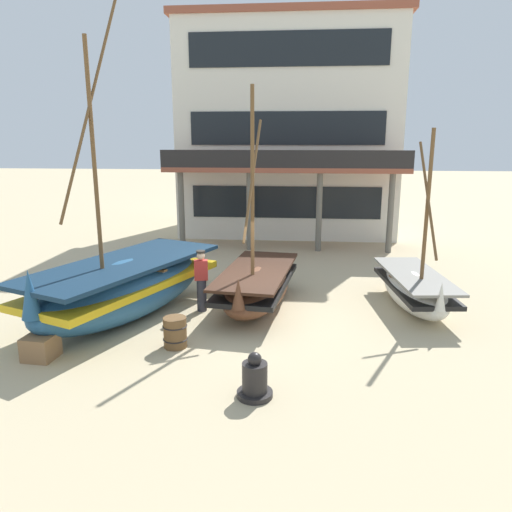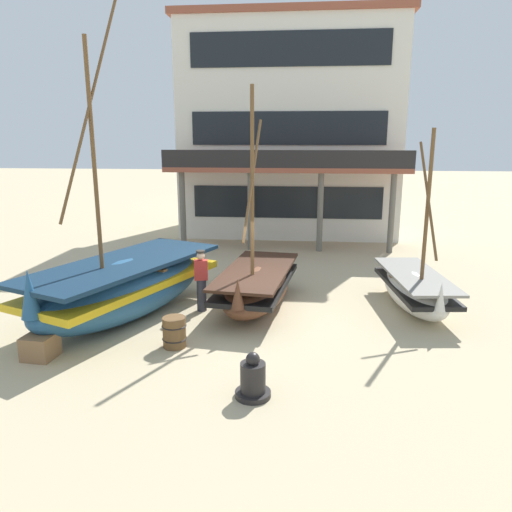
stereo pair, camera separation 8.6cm
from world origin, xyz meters
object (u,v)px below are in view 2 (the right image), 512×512
(fishing_boat_near_left, at_px, (415,289))
(fishing_boat_far_right, at_px, (257,285))
(cargo_crate, at_px, (40,347))
(harbor_building_main, at_px, (290,130))
(fishing_boat_centre_large, at_px, (124,287))
(capstan_winch, at_px, (253,380))
(fisherman_by_hull, at_px, (201,281))
(wooden_barrel, at_px, (174,332))

(fishing_boat_near_left, relative_size, fishing_boat_far_right, 0.83)
(cargo_crate, relative_size, harbor_building_main, 0.06)
(fishing_boat_near_left, xyz_separation_m, fishing_boat_far_right, (-4.34, -0.27, 0.05))
(fishing_boat_near_left, relative_size, cargo_crate, 7.79)
(fishing_boat_far_right, distance_m, cargo_crate, 5.70)
(fishing_boat_far_right, bearing_deg, fishing_boat_centre_large, -160.31)
(fishing_boat_near_left, relative_size, capstan_winch, 5.60)
(fisherman_by_hull, relative_size, cargo_crate, 2.71)
(fishing_boat_near_left, relative_size, fisherman_by_hull, 2.87)
(fisherman_by_hull, distance_m, cargo_crate, 4.35)
(fishing_boat_centre_large, bearing_deg, capstan_winch, -44.40)
(fishing_boat_far_right, bearing_deg, wooden_barrel, -118.45)
(fisherman_by_hull, distance_m, capstan_winch, 4.81)
(harbor_building_main, bearing_deg, capstan_winch, -90.14)
(capstan_winch, relative_size, cargo_crate, 1.39)
(fishing_boat_centre_large, relative_size, harbor_building_main, 0.76)
(fishing_boat_far_right, distance_m, harbor_building_main, 12.63)
(wooden_barrel, distance_m, cargo_crate, 2.84)
(fishing_boat_near_left, bearing_deg, fishing_boat_far_right, -176.40)
(capstan_winch, relative_size, wooden_barrel, 1.24)
(fishing_boat_near_left, bearing_deg, wooden_barrel, -151.79)
(capstan_winch, bearing_deg, cargo_crate, 166.39)
(wooden_barrel, bearing_deg, fishing_boat_near_left, 28.21)
(fishing_boat_centre_large, distance_m, harbor_building_main, 14.20)
(wooden_barrel, xyz_separation_m, harbor_building_main, (2.03, 14.74, 4.63))
(fisherman_by_hull, relative_size, harbor_building_main, 0.16)
(fishing_boat_centre_large, bearing_deg, cargo_crate, -109.97)
(wooden_barrel, bearing_deg, capstan_winch, -44.99)
(fishing_boat_near_left, height_order, harbor_building_main, harbor_building_main)
(wooden_barrel, bearing_deg, fishing_boat_centre_large, 136.27)
(fishing_boat_near_left, height_order, cargo_crate, fishing_boat_near_left)
(cargo_crate, xyz_separation_m, harbor_building_main, (4.74, 15.59, 4.72))
(capstan_winch, height_order, harbor_building_main, harbor_building_main)
(fisherman_by_hull, height_order, harbor_building_main, harbor_building_main)
(fishing_boat_far_right, xyz_separation_m, capstan_winch, (0.42, -4.89, -0.27))
(wooden_barrel, bearing_deg, fisherman_by_hull, 87.21)
(fisherman_by_hull, bearing_deg, fishing_boat_near_left, 7.56)
(wooden_barrel, bearing_deg, harbor_building_main, 82.14)
(fishing_boat_centre_large, height_order, capstan_winch, fishing_boat_centre_large)
(fishing_boat_near_left, distance_m, fisherman_by_hull, 5.85)
(harbor_building_main, bearing_deg, fishing_boat_far_right, -92.24)
(fisherman_by_hull, xyz_separation_m, wooden_barrel, (-0.12, -2.40, -0.48))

